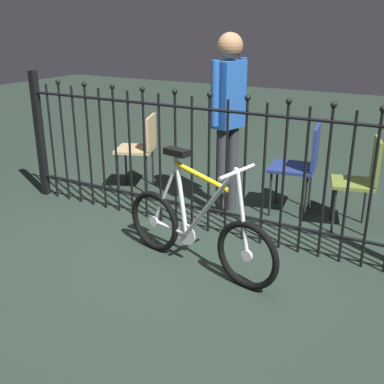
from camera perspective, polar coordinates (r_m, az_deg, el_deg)
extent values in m
plane|color=#223027|center=(3.83, -3.27, -8.28)|extent=(20.00, 20.00, 0.00)
cylinder|color=black|center=(5.30, -18.03, 6.00)|extent=(0.02, 0.02, 1.22)
sphere|color=black|center=(5.19, -18.81, 12.80)|extent=(0.05, 0.05, 0.05)
cylinder|color=black|center=(5.18, -16.73, 5.82)|extent=(0.02, 0.02, 1.22)
cylinder|color=black|center=(5.06, -15.37, 5.63)|extent=(0.02, 0.02, 1.22)
sphere|color=black|center=(4.95, -16.06, 12.76)|extent=(0.05, 0.05, 0.05)
cylinder|color=black|center=(4.95, -13.94, 5.43)|extent=(0.02, 0.02, 1.22)
cylinder|color=black|center=(4.84, -12.45, 5.22)|extent=(0.02, 0.02, 1.22)
sphere|color=black|center=(4.72, -13.04, 12.69)|extent=(0.05, 0.05, 0.05)
cylinder|color=black|center=(4.73, -10.89, 4.99)|extent=(0.02, 0.02, 1.22)
cylinder|color=black|center=(4.63, -9.26, 4.75)|extent=(0.02, 0.02, 1.22)
sphere|color=black|center=(4.50, -9.73, 12.56)|extent=(0.05, 0.05, 0.05)
cylinder|color=black|center=(4.53, -7.56, 4.49)|extent=(0.02, 0.02, 1.22)
cylinder|color=black|center=(4.43, -5.79, 4.22)|extent=(0.02, 0.02, 1.22)
sphere|color=black|center=(4.30, -6.09, 12.38)|extent=(0.05, 0.05, 0.05)
cylinder|color=black|center=(4.34, -3.94, 3.93)|extent=(0.02, 0.02, 1.22)
cylinder|color=black|center=(4.25, -2.01, 3.62)|extent=(0.02, 0.02, 1.22)
sphere|color=black|center=(4.12, -2.13, 12.13)|extent=(0.05, 0.05, 0.05)
cylinder|color=black|center=(4.17, -0.01, 3.30)|extent=(0.02, 0.02, 1.22)
cylinder|color=black|center=(4.10, 2.06, 2.96)|extent=(0.02, 0.02, 1.22)
sphere|color=black|center=(3.95, 2.18, 11.79)|extent=(0.05, 0.05, 0.05)
cylinder|color=black|center=(4.03, 4.21, 2.61)|extent=(0.02, 0.02, 1.22)
cylinder|color=black|center=(3.96, 6.43, 2.24)|extent=(0.02, 0.02, 1.22)
sphere|color=black|center=(3.82, 6.81, 11.35)|extent=(0.05, 0.05, 0.05)
cylinder|color=black|center=(3.91, 8.72, 1.85)|extent=(0.02, 0.02, 1.22)
cylinder|color=black|center=(3.85, 11.08, 1.45)|extent=(0.02, 0.02, 1.22)
sphere|color=black|center=(3.70, 11.75, 10.80)|extent=(0.05, 0.05, 0.05)
cylinder|color=black|center=(3.81, 13.49, 1.04)|extent=(0.02, 0.02, 1.22)
cylinder|color=black|center=(3.77, 15.95, 0.61)|extent=(0.02, 0.02, 1.22)
sphere|color=black|center=(3.62, 16.93, 10.13)|extent=(0.05, 0.05, 0.05)
cylinder|color=black|center=(3.74, 18.46, 0.18)|extent=(0.02, 0.02, 1.22)
cylinder|color=black|center=(3.72, 21.00, -0.26)|extent=(0.02, 0.02, 1.22)
sphere|color=black|center=(3.56, 22.29, 9.36)|extent=(0.05, 0.05, 0.05)
cylinder|color=black|center=(4.25, 1.37, -1.97)|extent=(3.96, 0.03, 0.03)
cylinder|color=black|center=(4.00, 1.48, 10.11)|extent=(3.96, 0.03, 0.03)
cube|color=black|center=(5.29, -18.10, 6.64)|extent=(0.07, 0.07, 1.34)
torus|color=black|center=(3.90, -4.61, -3.56)|extent=(0.52, 0.15, 0.52)
cylinder|color=silver|center=(3.90, -4.61, -3.56)|extent=(0.09, 0.05, 0.08)
torus|color=black|center=(3.37, 6.74, -7.68)|extent=(0.52, 0.15, 0.52)
cylinder|color=silver|center=(3.37, 6.74, -7.68)|extent=(0.09, 0.05, 0.08)
cylinder|color=silver|center=(3.42, 2.20, -1.48)|extent=(0.49, 0.13, 0.65)
cylinder|color=yellow|center=(3.40, 1.14, 1.93)|extent=(0.49, 0.13, 0.14)
cylinder|color=silver|center=(3.60, -1.28, -0.94)|extent=(0.13, 0.06, 0.57)
cylinder|color=silver|center=(3.79, -2.71, -4.35)|extent=(0.35, 0.10, 0.04)
cylinder|color=silver|center=(3.71, -3.31, -0.20)|extent=(0.28, 0.08, 0.56)
cylinder|color=silver|center=(3.26, 6.16, -2.58)|extent=(0.14, 0.06, 0.63)
cylinder|color=silver|center=(3.19, 5.54, 2.64)|extent=(0.03, 0.03, 0.02)
cylinder|color=silver|center=(3.19, 5.53, 2.47)|extent=(0.11, 0.40, 0.03)
cylinder|color=silver|center=(3.53, -1.88, 4.04)|extent=(0.03, 0.03, 0.07)
cube|color=black|center=(3.51, -1.89, 4.90)|extent=(0.21, 0.13, 0.05)
cylinder|color=silver|center=(3.68, -0.70, -5.19)|extent=(0.18, 0.05, 0.18)
cylinder|color=black|center=(4.40, 16.91, -2.23)|extent=(0.02, 0.02, 0.43)
cylinder|color=black|center=(4.67, 16.76, -0.88)|extent=(0.02, 0.02, 0.43)
cylinder|color=black|center=(4.43, 20.69, -2.53)|extent=(0.02, 0.02, 0.43)
cylinder|color=black|center=(4.70, 20.32, -1.17)|extent=(0.02, 0.02, 0.43)
cube|color=olive|center=(4.47, 19.00, 1.03)|extent=(0.45, 0.45, 0.03)
cube|color=olive|center=(4.43, 21.57, 3.59)|extent=(0.12, 0.34, 0.39)
cylinder|color=black|center=(5.24, -9.01, 2.23)|extent=(0.02, 0.02, 0.45)
cylinder|color=black|center=(5.54, -8.08, 3.26)|extent=(0.02, 0.02, 0.45)
cylinder|color=black|center=(5.16, -5.57, 2.10)|extent=(0.02, 0.02, 0.45)
cylinder|color=black|center=(5.46, -4.81, 3.15)|extent=(0.02, 0.02, 0.45)
cube|color=tan|center=(5.28, -6.98, 5.21)|extent=(0.52, 0.52, 0.03)
cube|color=tan|center=(5.19, -5.01, 7.32)|extent=(0.17, 0.37, 0.36)
cylinder|color=black|center=(4.63, 9.53, -0.28)|extent=(0.02, 0.02, 0.45)
cylinder|color=black|center=(4.94, 10.30, 1.03)|extent=(0.02, 0.02, 0.45)
cylinder|color=black|center=(4.58, 13.72, -0.79)|extent=(0.02, 0.02, 0.45)
cylinder|color=black|center=(4.90, 14.22, 0.56)|extent=(0.02, 0.02, 0.45)
cube|color=navy|center=(4.68, 12.16, 2.94)|extent=(0.49, 0.49, 0.03)
cube|color=navy|center=(4.60, 14.87, 5.37)|extent=(0.09, 0.41, 0.40)
cylinder|color=#2D2D33|center=(4.56, 3.63, 2.40)|extent=(0.11, 0.11, 0.87)
cylinder|color=#2D2D33|center=(4.68, 4.88, 2.84)|extent=(0.11, 0.11, 0.87)
cube|color=#1E4C99|center=(4.45, 4.51, 11.76)|extent=(0.25, 0.33, 0.61)
cylinder|color=#1E4C99|center=(4.29, 2.82, 11.90)|extent=(0.08, 0.08, 0.58)
cylinder|color=#1E4C99|center=(4.60, 6.12, 12.38)|extent=(0.08, 0.08, 0.58)
sphere|color=#8C6647|center=(4.40, 4.67, 17.39)|extent=(0.24, 0.24, 0.24)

